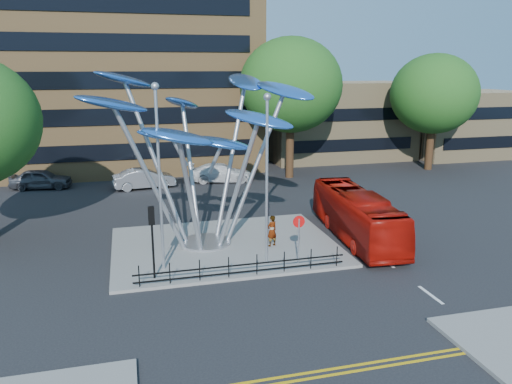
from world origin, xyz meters
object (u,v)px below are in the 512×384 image
object	(u,v)px
street_lamp_left	(159,163)
red_bus	(357,215)
no_entry_sign_island	(299,231)
parked_car_mid	(144,179)
parked_car_right	(221,173)
tree_right	(291,85)
parked_car_left	(41,179)
street_lamp_right	(267,165)
tree_far	(434,94)
traffic_light_island	(152,227)
leaf_sculpture	(200,121)
pedestrian	(272,231)

from	to	relation	value
street_lamp_left	red_bus	xyz separation A→B (m)	(11.10, 2.15, -3.99)
no_entry_sign_island	parked_car_mid	distance (m)	19.67
parked_car_mid	parked_car_right	xyz separation A→B (m)	(6.49, 0.82, -0.03)
street_lamp_left	no_entry_sign_island	xyz separation A→B (m)	(6.50, -0.98, -3.54)
tree_right	parked_car_left	xyz separation A→B (m)	(-20.75, 1.00, -7.23)
parked_car_left	street_lamp_right	bearing A→B (deg)	-139.04
tree_far	traffic_light_island	world-z (taller)	tree_far
leaf_sculpture	parked_car_mid	bearing A→B (deg)	100.42
tree_far	parked_car_right	distance (m)	21.18
tree_far	parked_car_left	bearing A→B (deg)	178.35
parked_car_left	parked_car_right	xyz separation A→B (m)	(14.54, -1.20, -0.03)
tree_far	parked_car_mid	world-z (taller)	tree_far
red_bus	parked_car_right	bearing A→B (deg)	111.36
pedestrian	no_entry_sign_island	bearing A→B (deg)	78.36
traffic_light_island	no_entry_sign_island	distance (m)	7.05
street_lamp_right	traffic_light_island	distance (m)	6.05
parked_car_mid	parked_car_right	world-z (taller)	parked_car_mid
traffic_light_island	red_bus	distance (m)	12.08
tree_far	pedestrian	distance (m)	27.25
street_lamp_right	parked_car_mid	world-z (taller)	street_lamp_right
street_lamp_right	tree_right	bearing A→B (deg)	68.46
tree_right	parked_car_left	bearing A→B (deg)	177.24
street_lamp_right	traffic_light_island	world-z (taller)	street_lamp_right
street_lamp_right	traffic_light_island	size ratio (longest dim) A/B	2.42
tree_right	pedestrian	size ratio (longest dim) A/B	7.06
red_bus	tree_far	bearing A→B (deg)	51.49
street_lamp_left	traffic_light_island	bearing A→B (deg)	-116.57
tree_right	street_lamp_left	distance (m)	22.49
street_lamp_right	pedestrian	bearing A→B (deg)	67.16
street_lamp_left	traffic_light_island	xyz separation A→B (m)	(-0.50, -1.00, -2.74)
parked_car_left	parked_car_right	world-z (taller)	parked_car_left
street_lamp_left	no_entry_sign_island	distance (m)	7.47
traffic_light_island	leaf_sculpture	bearing A→B (deg)	54.96
tree_far	parked_car_right	world-z (taller)	tree_far
no_entry_sign_island	parked_car_left	bearing A→B (deg)	125.76
leaf_sculpture	red_bus	world-z (taller)	leaf_sculpture
tree_right	red_bus	size ratio (longest dim) A/B	1.23
pedestrian	parked_car_left	size ratio (longest dim) A/B	0.36
no_entry_sign_island	parked_car_mid	world-z (taller)	no_entry_sign_island
street_lamp_left	parked_car_right	bearing A→B (deg)	71.03
tree_far	street_lamp_left	size ratio (longest dim) A/B	1.23
parked_car_right	parked_car_left	bearing A→B (deg)	94.45
tree_right	tree_far	bearing A→B (deg)	0.00
parked_car_left	parked_car_right	size ratio (longest dim) A/B	0.88
tree_far	parked_car_right	bearing A→B (deg)	-179.42
tree_far	pedestrian	xyz separation A→B (m)	(-20.57, -16.80, -6.10)
street_lamp_left	parked_car_left	world-z (taller)	street_lamp_left
street_lamp_left	no_entry_sign_island	size ratio (longest dim) A/B	3.59
no_entry_sign_island	red_bus	world-z (taller)	red_bus
leaf_sculpture	pedestrian	world-z (taller)	leaf_sculpture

